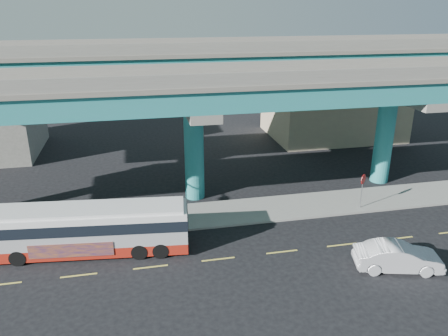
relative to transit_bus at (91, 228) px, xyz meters
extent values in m
plane|color=black|center=(7.33, -2.16, -1.64)|extent=(120.00, 120.00, 0.00)
cube|color=gray|center=(7.33, 3.34, -1.57)|extent=(70.00, 4.00, 0.15)
cube|color=#D8C64C|center=(-4.67, -2.46, -1.64)|extent=(2.00, 0.12, 0.01)
cube|color=#D8C64C|center=(-0.67, -2.46, -1.64)|extent=(2.00, 0.12, 0.01)
cube|color=#D8C64C|center=(3.33, -2.46, -1.64)|extent=(2.00, 0.12, 0.01)
cube|color=#D8C64C|center=(7.33, -2.46, -1.64)|extent=(2.00, 0.12, 0.01)
cube|color=#D8C64C|center=(11.33, -2.46, -1.64)|extent=(2.00, 0.12, 0.01)
cube|color=#D8C64C|center=(15.33, -2.46, -1.64)|extent=(2.00, 0.12, 0.01)
cube|color=#D8C64C|center=(19.33, -2.46, -1.64)|extent=(2.00, 0.12, 0.01)
cylinder|color=teal|center=(7.33, 6.84, 2.06)|extent=(1.50, 1.50, 7.40)
cube|color=gray|center=(7.33, 6.84, 6.06)|extent=(2.00, 12.00, 0.60)
cube|color=gray|center=(7.33, 10.34, 6.96)|extent=(1.80, 5.00, 1.20)
cylinder|color=teal|center=(23.33, 6.84, 2.06)|extent=(1.50, 1.50, 7.40)
cube|color=gray|center=(23.33, 6.84, 6.06)|extent=(2.00, 12.00, 0.60)
cube|color=gray|center=(23.33, 10.34, 6.96)|extent=(1.80, 5.00, 1.20)
cube|color=teal|center=(7.33, 3.34, 7.06)|extent=(52.00, 5.00, 1.40)
cube|color=gray|center=(7.33, 3.34, 7.91)|extent=(52.00, 5.40, 0.30)
cube|color=gray|center=(7.33, 0.84, 8.46)|extent=(52.00, 0.25, 0.80)
cube|color=gray|center=(7.33, 5.84, 8.46)|extent=(52.00, 0.25, 0.80)
cube|color=teal|center=(7.33, 10.34, 8.26)|extent=(52.00, 5.00, 1.40)
cube|color=gray|center=(7.33, 10.34, 9.11)|extent=(52.00, 5.40, 0.30)
cube|color=gray|center=(7.33, 7.84, 9.66)|extent=(52.00, 0.25, 0.80)
cube|color=gray|center=(7.33, 12.84, 9.66)|extent=(52.00, 0.25, 0.80)
cube|color=tan|center=(25.33, 20.84, 1.86)|extent=(14.00, 10.00, 7.00)
cube|color=black|center=(25.33, 15.74, 3.96)|extent=(12.00, 0.25, 1.20)
cube|color=maroon|center=(-0.01, 0.00, -1.11)|extent=(11.82, 3.74, 0.68)
cube|color=silver|center=(-0.01, 0.00, -0.05)|extent=(11.82, 3.74, 1.45)
cube|color=black|center=(-0.01, 0.00, 0.44)|extent=(11.89, 3.80, 0.68)
cube|color=silver|center=(-0.01, 0.00, 0.97)|extent=(11.82, 3.74, 0.39)
cube|color=silver|center=(-0.01, 0.00, 1.26)|extent=(11.40, 3.45, 0.19)
cube|color=black|center=(5.78, -0.64, 0.29)|extent=(0.31, 2.21, 1.16)
cube|color=#191353|center=(-1.12, -1.14, -0.75)|extent=(4.82, 0.59, 0.87)
cylinder|color=black|center=(-4.18, -0.65, -1.16)|extent=(0.99, 0.40, 0.97)
cylinder|color=black|center=(-3.93, 1.56, -1.16)|extent=(0.99, 0.40, 0.97)
cylinder|color=black|center=(2.75, -1.42, -1.16)|extent=(0.99, 0.40, 0.97)
cylinder|color=black|center=(3.00, 0.79, -1.16)|extent=(0.99, 0.40, 0.97)
cylinder|color=black|center=(4.00, -1.56, -1.16)|extent=(0.99, 0.40, 0.97)
cylinder|color=black|center=(4.25, 0.65, -1.16)|extent=(0.99, 0.40, 0.97)
imported|color=silver|center=(17.16, -5.59, -0.85)|extent=(4.10, 5.69, 1.60)
imported|color=#333338|center=(-2.01, 3.55, -0.77)|extent=(3.36, 4.90, 1.44)
cylinder|color=gray|center=(18.97, 2.04, -0.34)|extent=(0.06, 0.06, 2.32)
cylinder|color=#B20A0A|center=(18.97, 2.01, 0.77)|extent=(0.63, 0.54, 0.80)
camera|label=1|loc=(2.99, -24.52, 12.63)|focal=35.00mm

